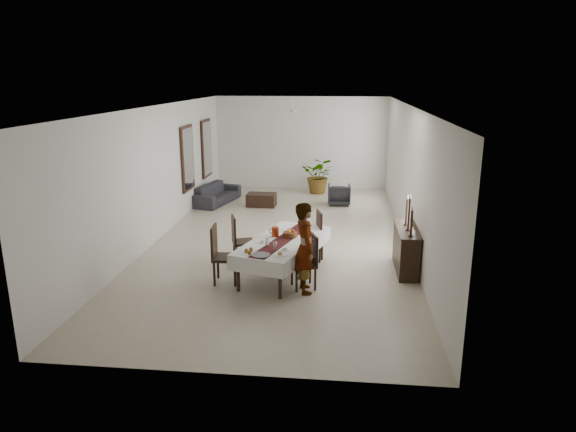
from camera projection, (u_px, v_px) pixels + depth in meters
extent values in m
cube|color=#BFB398|center=(282.00, 238.00, 12.64)|extent=(6.00, 12.00, 0.00)
cube|color=white|center=(281.00, 106.00, 11.79)|extent=(6.00, 12.00, 0.02)
cube|color=silver|center=(301.00, 143.00, 17.97)|extent=(6.00, 0.02, 3.20)
cube|color=silver|center=(226.00, 262.00, 6.46)|extent=(6.00, 0.02, 3.20)
cube|color=silver|center=(159.00, 172.00, 12.52)|extent=(0.02, 12.00, 3.20)
cube|color=silver|center=(409.00, 177.00, 11.91)|extent=(0.02, 12.00, 3.20)
cube|color=black|center=(283.00, 241.00, 10.17)|extent=(1.61, 2.50, 0.05)
cylinder|color=black|center=(238.00, 274.00, 9.45)|extent=(0.08, 0.08, 0.67)
cylinder|color=black|center=(280.00, 281.00, 9.13)|extent=(0.08, 0.08, 0.67)
cylinder|color=black|center=(286.00, 240.00, 11.40)|extent=(0.08, 0.08, 0.67)
cylinder|color=black|center=(322.00, 245.00, 11.08)|extent=(0.08, 0.08, 0.67)
cube|color=silver|center=(283.00, 240.00, 10.16)|extent=(1.83, 2.71, 0.01)
cube|color=white|center=(258.00, 243.00, 10.42)|extent=(0.75, 2.38, 0.29)
cube|color=white|center=(310.00, 250.00, 9.98)|extent=(0.75, 2.38, 0.29)
cube|color=white|center=(255.00, 267.00, 9.10)|extent=(1.09, 0.35, 0.29)
cube|color=silver|center=(306.00, 230.00, 11.30)|extent=(1.09, 0.35, 0.29)
cube|color=#521719|center=(283.00, 240.00, 10.16)|extent=(1.04, 2.40, 0.00)
cylinder|color=#9A270B|center=(275.00, 232.00, 10.36)|extent=(0.18, 0.18, 0.19)
torus|color=#9B120B|center=(272.00, 231.00, 10.39)|extent=(0.12, 0.05, 0.12)
cylinder|color=white|center=(275.00, 246.00, 9.54)|extent=(0.07, 0.07, 0.16)
cylinder|color=silver|center=(267.00, 243.00, 9.71)|extent=(0.07, 0.07, 0.16)
cylinder|color=white|center=(285.00, 249.00, 9.53)|extent=(0.09, 0.09, 0.06)
cylinder|color=white|center=(285.00, 250.00, 9.54)|extent=(0.14, 0.14, 0.01)
cylinder|color=white|center=(263.00, 241.00, 9.97)|extent=(0.09, 0.09, 0.06)
cylinder|color=white|center=(263.00, 242.00, 9.97)|extent=(0.14, 0.14, 0.01)
cylinder|color=white|center=(280.00, 255.00, 9.27)|extent=(0.23, 0.23, 0.01)
sphere|color=tan|center=(280.00, 254.00, 9.26)|extent=(0.09, 0.09, 0.09)
cylinder|color=white|center=(254.00, 248.00, 9.63)|extent=(0.23, 0.23, 0.01)
cylinder|color=white|center=(280.00, 230.00, 10.75)|extent=(0.23, 0.23, 0.01)
cylinder|color=#3C3B40|center=(261.00, 255.00, 9.26)|extent=(0.35, 0.35, 0.02)
cylinder|color=#945615|center=(249.00, 253.00, 9.31)|extent=(0.06, 0.06, 0.07)
cylinder|color=#8D5214|center=(246.00, 251.00, 9.40)|extent=(0.06, 0.06, 0.07)
cylinder|color=brown|center=(251.00, 250.00, 9.47)|extent=(0.06, 0.06, 0.07)
cylinder|color=brown|center=(290.00, 234.00, 10.34)|extent=(0.29, 0.29, 0.10)
sphere|color=#A72B10|center=(292.00, 231.00, 10.33)|extent=(0.09, 0.09, 0.09)
sphere|color=#4F7F26|center=(289.00, 230.00, 10.37)|extent=(0.08, 0.08, 0.08)
sphere|color=yellow|center=(289.00, 232.00, 10.28)|extent=(0.08, 0.08, 0.08)
cube|color=black|center=(304.00, 265.00, 9.59)|extent=(0.56, 0.56, 0.05)
cylinder|color=black|center=(315.00, 280.00, 9.52)|extent=(0.06, 0.06, 0.43)
cylinder|color=black|center=(310.00, 273.00, 9.86)|extent=(0.06, 0.06, 0.43)
cylinder|color=black|center=(297.00, 281.00, 9.44)|extent=(0.06, 0.06, 0.43)
cylinder|color=black|center=(292.00, 274.00, 9.78)|extent=(0.06, 0.06, 0.43)
cube|color=black|center=(314.00, 249.00, 9.55)|extent=(0.18, 0.43, 0.56)
cube|color=black|center=(309.00, 239.00, 11.03)|extent=(0.56, 0.56, 0.05)
cylinder|color=black|center=(320.00, 253.00, 10.94)|extent=(0.06, 0.06, 0.45)
cylinder|color=black|center=(316.00, 247.00, 11.30)|extent=(0.06, 0.06, 0.45)
cylinder|color=black|center=(302.00, 253.00, 10.89)|extent=(0.06, 0.06, 0.45)
cylinder|color=black|center=(299.00, 248.00, 11.25)|extent=(0.06, 0.06, 0.45)
cube|color=black|center=(319.00, 225.00, 10.98)|extent=(0.16, 0.45, 0.58)
cube|color=black|center=(226.00, 258.00, 9.83)|extent=(0.51, 0.51, 0.05)
cylinder|color=black|center=(218.00, 267.00, 10.10)|extent=(0.05, 0.05, 0.48)
cylinder|color=black|center=(214.00, 274.00, 9.72)|extent=(0.05, 0.05, 0.48)
cylinder|color=black|center=(238.00, 267.00, 10.08)|extent=(0.05, 0.05, 0.48)
cylinder|color=black|center=(235.00, 275.00, 9.70)|extent=(0.05, 0.05, 0.48)
cube|color=black|center=(214.00, 241.00, 9.75)|extent=(0.07, 0.48, 0.61)
cube|color=black|center=(243.00, 242.00, 10.89)|extent=(0.56, 0.56, 0.05)
cylinder|color=black|center=(234.00, 251.00, 11.08)|extent=(0.06, 0.06, 0.43)
cylinder|color=black|center=(237.00, 256.00, 10.74)|extent=(0.06, 0.06, 0.43)
cylinder|color=black|center=(251.00, 250.00, 11.16)|extent=(0.06, 0.06, 0.43)
cylinder|color=black|center=(253.00, 255.00, 10.83)|extent=(0.06, 0.06, 0.43)
cube|color=black|center=(234.00, 229.00, 10.76)|extent=(0.19, 0.43, 0.56)
imported|color=#96999F|center=(305.00, 248.00, 9.32)|extent=(0.55, 0.70, 1.70)
cube|color=black|center=(406.00, 250.00, 10.48)|extent=(0.38, 1.44, 0.87)
cube|color=black|center=(407.00, 229.00, 10.36)|extent=(0.42, 1.50, 0.03)
cylinder|color=black|center=(411.00, 236.00, 9.84)|extent=(0.10, 0.10, 0.03)
cylinder|color=black|center=(411.00, 223.00, 9.78)|extent=(0.05, 0.05, 0.48)
cylinder|color=beige|center=(412.00, 209.00, 9.70)|extent=(0.03, 0.03, 0.08)
cylinder|color=black|center=(408.00, 230.00, 10.21)|extent=(0.10, 0.10, 0.03)
cylinder|color=black|center=(409.00, 214.00, 10.13)|extent=(0.05, 0.05, 0.62)
cylinder|color=white|center=(410.00, 197.00, 10.03)|extent=(0.03, 0.03, 0.08)
cylinder|color=black|center=(406.00, 224.00, 10.58)|extent=(0.10, 0.10, 0.03)
cylinder|color=black|center=(407.00, 211.00, 10.51)|extent=(0.05, 0.05, 0.53)
cylinder|color=white|center=(408.00, 197.00, 10.43)|extent=(0.03, 0.03, 0.08)
imported|color=#2C2A30|center=(216.00, 194.00, 16.14)|extent=(1.24, 2.15, 0.59)
imported|color=#27252A|center=(339.00, 195.00, 15.89)|extent=(0.70, 0.72, 0.64)
cube|color=black|center=(261.00, 200.00, 15.75)|extent=(0.89, 0.61, 0.39)
imported|color=#315C24|center=(319.00, 175.00, 17.42)|extent=(1.23, 1.11, 1.22)
cube|color=black|center=(187.00, 158.00, 14.62)|extent=(0.06, 1.05, 1.85)
cube|color=silver|center=(189.00, 158.00, 14.62)|extent=(0.01, 0.90, 1.70)
cube|color=black|center=(206.00, 148.00, 16.64)|extent=(0.06, 1.05, 1.85)
cube|color=silver|center=(207.00, 148.00, 16.63)|extent=(0.01, 0.90, 1.70)
cylinder|color=white|center=(293.00, 104.00, 14.70)|extent=(0.04, 0.04, 0.20)
cylinder|color=silver|center=(293.00, 111.00, 14.75)|extent=(0.16, 0.16, 0.08)
cube|color=white|center=(294.00, 110.00, 15.09)|extent=(0.10, 0.55, 0.01)
cube|color=silver|center=(292.00, 112.00, 14.42)|extent=(0.10, 0.55, 0.01)
cube|color=silver|center=(305.00, 111.00, 14.72)|extent=(0.55, 0.10, 0.01)
cube|color=silver|center=(281.00, 111.00, 14.79)|extent=(0.55, 0.10, 0.01)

